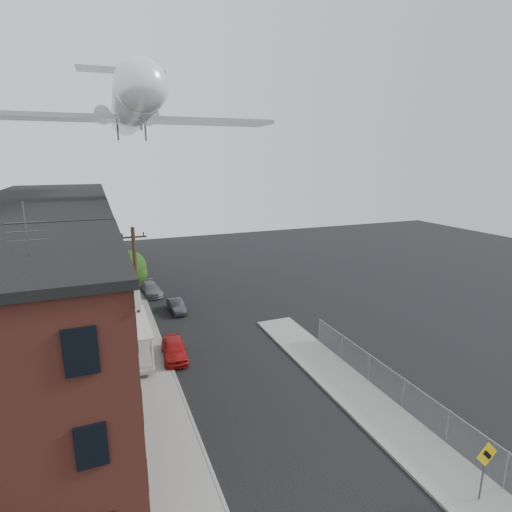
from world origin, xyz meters
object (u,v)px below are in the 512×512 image
Objects in this scene: utility_pole at (137,288)px; warning_sign at (485,462)px; street_tree at (131,269)px; car_mid at (177,306)px; car_near at (174,349)px; airplane at (130,109)px; car_far at (151,289)px.

warning_sign is at bearing -59.52° from utility_pole.
utility_pole is 1.73× the size of street_tree.
street_tree is 1.55× the size of car_mid.
street_tree is 5.84m from car_mid.
warning_sign is at bearing -76.50° from car_mid.
airplane reaches higher than car_near.
street_tree is at bearing -139.55° from car_far.
utility_pole is at bearing -97.93° from airplane.
car_mid is at bearing -44.52° from airplane.
airplane reaches higher than car_far.
car_near is 0.96× the size of car_far.
utility_pole reaches higher than warning_sign.
airplane reaches higher than utility_pole.
car_mid is 0.80× the size of car_far.
car_far is (0.26, 14.33, -0.07)m from car_near.
airplane is (-9.98, 27.79, 15.69)m from warning_sign.
car_near is 8.77m from car_mid.
utility_pole is 10.00m from street_tree.
car_mid is (3.80, 6.23, -4.12)m from utility_pole.
warning_sign is 26.35m from car_mid.
utility_pole is 2.25× the size of car_near.
warning_sign is at bearing -70.25° from airplane.
car_far is (2.26, 11.98, -4.07)m from utility_pole.
warning_sign is 30.96m from street_tree.
warning_sign reaches higher than car_mid.
street_tree is 12.70m from car_near.
airplane is at bearing 109.75° from warning_sign.
car_near is at bearing -82.24° from street_tree.
warning_sign is 0.67× the size of car_far.
utility_pole reaches higher than street_tree.
utility_pole is at bearing 120.48° from warning_sign.
airplane reaches higher than car_mid.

